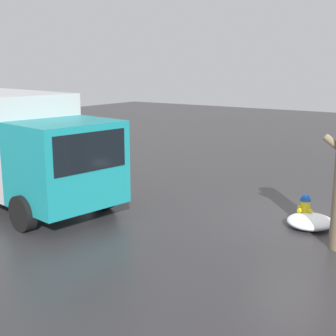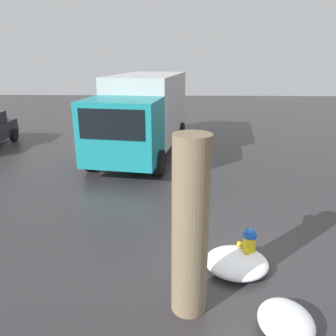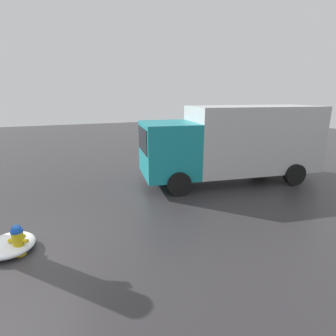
{
  "view_description": "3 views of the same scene",
  "coord_description": "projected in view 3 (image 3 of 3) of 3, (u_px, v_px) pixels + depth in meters",
  "views": [
    {
      "loc": [
        -3.7,
        11.39,
        3.96
      ],
      "look_at": [
        3.58,
        1.0,
        1.18
      ],
      "focal_mm": 50.0,
      "sensor_mm": 36.0,
      "label": 1
    },
    {
      "loc": [
        -5.63,
        1.38,
        3.88
      ],
      "look_at": [
        3.33,
        1.71,
        0.84
      ],
      "focal_mm": 35.0,
      "sensor_mm": 36.0,
      "label": 2
    },
    {
      "loc": [
        1.17,
        -6.32,
        3.61
      ],
      "look_at": [
        4.48,
        1.75,
        1.2
      ],
      "focal_mm": 28.0,
      "sensor_mm": 36.0,
      "label": 3
    }
  ],
  "objects": [
    {
      "name": "ground_plane",
      "position": [
        21.0,
        254.0,
        6.17
      ],
      "size": [
        60.0,
        60.0,
        0.0
      ],
      "primitive_type": "plane",
      "color": "#333033"
    },
    {
      "name": "fire_hydrant",
      "position": [
        18.0,
        240.0,
        6.07
      ],
      "size": [
        0.45,
        0.37,
        0.77
      ],
      "rotation": [
        0.0,
        0.0,
        1.14
      ],
      "color": "yellow",
      "rests_on": "ground_plane"
    },
    {
      "name": "delivery_truck",
      "position": [
        234.0,
        141.0,
        11.2
      ],
      "size": [
        7.78,
        3.61,
        3.2
      ],
      "rotation": [
        0.0,
        0.0,
        1.42
      ],
      "color": "teal",
      "rests_on": "ground_plane"
    },
    {
      "name": "parked_car",
      "position": [
        174.0,
        138.0,
        18.25
      ],
      "size": [
        3.92,
        2.15,
        1.51
      ],
      "rotation": [
        0.0,
        0.0,
        1.62
      ],
      "color": "black",
      "rests_on": "ground_plane"
    },
    {
      "name": "snow_pile_by_hydrant",
      "position": [
        10.0,
        245.0,
        6.28
      ],
      "size": [
        1.12,
        1.21,
        0.31
      ],
      "color": "white",
      "rests_on": "ground_plane"
    }
  ]
}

